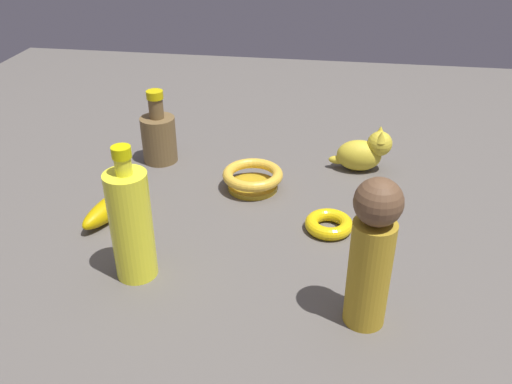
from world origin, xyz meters
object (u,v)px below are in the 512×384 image
object	(u,v)px
bottle_tall	(131,224)
bottle_short	(159,136)
person_figure_adult	(372,253)
nail_polish_jar	(377,196)
cat_figurine	(365,152)
bangle	(329,224)
banana	(114,205)
bowl	(253,178)

from	to	relation	value
bottle_tall	bottle_short	xyz separation A→B (m)	(-0.08, 0.39, -0.03)
person_figure_adult	nail_polish_jar	size ratio (longest dim) A/B	4.98
cat_figurine	person_figure_adult	xyz separation A→B (m)	(-0.01, -0.46, 0.07)
person_figure_adult	nail_polish_jar	xyz separation A→B (m)	(0.03, 0.32, -0.10)
bangle	bottle_tall	distance (m)	0.35
banana	bottle_short	xyz separation A→B (m)	(0.02, 0.23, 0.04)
banana	bowl	size ratio (longest dim) A/B	1.40
bangle	nail_polish_jar	bearing A→B (deg)	48.74
bottle_tall	bangle	bearing A→B (deg)	29.83
bangle	nail_polish_jar	world-z (taller)	nail_polish_jar
bowl	bangle	bearing A→B (deg)	-38.69
bowl	bottle_tall	xyz separation A→B (m)	(-0.14, -0.29, 0.07)
bowl	bottle_short	world-z (taller)	bottle_short
bottle_tall	bottle_short	size ratio (longest dim) A/B	1.37
bangle	bottle_short	size ratio (longest dim) A/B	0.53
banana	bottle_tall	bearing A→B (deg)	-131.64
cat_figurine	nail_polish_jar	xyz separation A→B (m)	(0.02, -0.14, -0.02)
person_figure_adult	cat_figurine	bearing A→B (deg)	89.14
cat_figurine	bottle_tall	xyz separation A→B (m)	(-0.36, -0.41, 0.05)
person_figure_adult	bottle_tall	world-z (taller)	person_figure_adult
person_figure_adult	bowl	distance (m)	0.42
banana	person_figure_adult	bearing A→B (deg)	-98.77
nail_polish_jar	bottle_short	xyz separation A→B (m)	(-0.46, 0.12, 0.04)
cat_figurine	person_figure_adult	distance (m)	0.47
bangle	banana	bearing A→B (deg)	-178.66
nail_polish_jar	bowl	world-z (taller)	bowl
bottle_short	person_figure_adult	bearing A→B (deg)	-45.25
bangle	bowl	world-z (taller)	bowl
bangle	bottle_tall	size ratio (longest dim) A/B	0.39
bangle	bottle_short	world-z (taller)	bottle_short
bangle	cat_figurine	size ratio (longest dim) A/B	0.66
cat_figurine	person_figure_adult	bearing A→B (deg)	-90.86
banana	bowl	world-z (taller)	same
bowl	bottle_short	bearing A→B (deg)	157.04
cat_figurine	banana	world-z (taller)	cat_figurine
bangle	cat_figurine	xyz separation A→B (m)	(0.06, 0.24, 0.03)
cat_figurine	nail_polish_jar	distance (m)	0.15
bangle	banana	world-z (taller)	banana
bowl	bottle_tall	distance (m)	0.33
cat_figurine	bowl	size ratio (longest dim) A/B	1.07
bottle_tall	bottle_short	distance (m)	0.40
nail_polish_jar	banana	size ratio (longest dim) A/B	0.27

